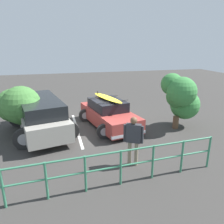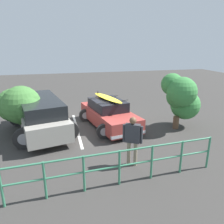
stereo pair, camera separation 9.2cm
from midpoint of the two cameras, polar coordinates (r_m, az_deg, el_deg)
The scene contains 8 objects.
ground_plane at distance 11.45m, azimuth -3.67°, elevation -3.60°, with size 44.00×44.00×0.02m, color #383533.
parking_stripe at distance 11.11m, azimuth -9.38°, elevation -4.43°, with size 4.55×0.12×0.00m, color silver.
sedan_car at distance 11.17m, azimuth -1.11°, elevation -0.50°, with size 2.84×4.39×1.64m.
suv_car at distance 10.83m, azimuth -18.42°, elevation -0.70°, with size 3.29×5.13×1.68m.
person_bystander at distance 7.49m, azimuth 5.25°, elevation -6.47°, with size 0.61×0.42×1.77m.
railing_fence at distance 6.47m, azimuth -2.67°, elevation -13.96°, with size 7.51×0.49×1.14m.
bush_near_left at distance 11.21m, azimuth 17.32°, elevation 3.86°, with size 2.09×1.96×2.75m.
bush_near_right at distance 10.89m, azimuth -22.53°, elevation 0.87°, with size 2.50×2.19×2.30m.
Camera 1 is at (2.06, 10.49, 4.09)m, focal length 35.00 mm.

